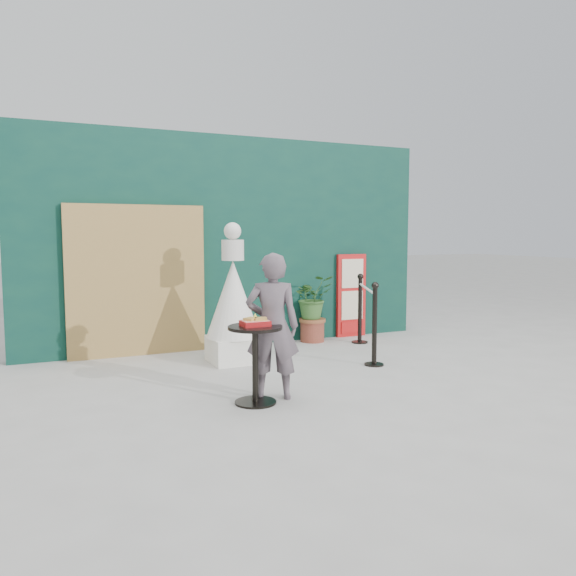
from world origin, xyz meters
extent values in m
plane|color=#ADAAA5|center=(0.00, 0.00, 0.00)|extent=(60.00, 60.00, 0.00)
cube|color=#0A312B|center=(0.00, 3.15, 1.50)|extent=(6.00, 0.30, 3.00)
cube|color=tan|center=(-1.40, 2.94, 1.00)|extent=(1.80, 0.08, 2.00)
imported|color=#62545A|center=(-0.54, 0.38, 0.72)|extent=(0.62, 0.53, 1.44)
cube|color=red|center=(1.90, 2.96, 0.65)|extent=(0.50, 0.06, 1.30)
cube|color=beige|center=(1.90, 2.92, 1.00)|extent=(0.38, 0.02, 0.45)
cube|color=beige|center=(1.90, 2.92, 0.50)|extent=(0.38, 0.02, 0.45)
cube|color=red|center=(1.90, 2.92, 0.15)|extent=(0.38, 0.02, 0.18)
cube|color=white|center=(-0.38, 2.03, 0.16)|extent=(0.59, 0.59, 0.32)
cone|color=white|center=(-0.38, 2.03, 0.80)|extent=(0.69, 0.69, 0.97)
cylinder|color=silver|center=(-0.38, 2.03, 1.42)|extent=(0.28, 0.28, 0.26)
sphere|color=white|center=(-0.38, 2.03, 1.65)|extent=(0.21, 0.21, 0.21)
cylinder|color=black|center=(-0.76, 0.29, 0.01)|extent=(0.40, 0.40, 0.02)
cylinder|color=black|center=(-0.76, 0.29, 0.36)|extent=(0.06, 0.06, 0.72)
cylinder|color=black|center=(-0.76, 0.29, 0.73)|extent=(0.52, 0.52, 0.03)
cube|color=#AB1215|center=(-0.76, 0.29, 0.78)|extent=(0.26, 0.19, 0.05)
cube|color=#F64520|center=(-0.76, 0.29, 0.80)|extent=(0.24, 0.17, 0.00)
cube|color=tan|center=(-0.80, 0.30, 0.82)|extent=(0.15, 0.14, 0.02)
cube|color=#DCB050|center=(-0.71, 0.27, 0.82)|extent=(0.13, 0.13, 0.02)
cone|color=#F3EB3F|center=(-0.74, 0.34, 0.83)|extent=(0.06, 0.06, 0.06)
cylinder|color=brown|center=(1.14, 2.82, 0.15)|extent=(0.36, 0.36, 0.30)
cylinder|color=brown|center=(1.14, 2.82, 0.32)|extent=(0.40, 0.40, 0.05)
imported|color=#36622A|center=(1.14, 2.82, 0.68)|extent=(0.59, 0.51, 0.66)
cylinder|color=black|center=(1.14, 1.13, 0.01)|extent=(0.24, 0.24, 0.02)
cylinder|color=black|center=(1.14, 1.13, 0.48)|extent=(0.06, 0.06, 0.96)
sphere|color=black|center=(1.14, 1.13, 0.99)|extent=(0.09, 0.09, 0.09)
cylinder|color=black|center=(1.74, 2.43, 0.01)|extent=(0.24, 0.24, 0.02)
cylinder|color=black|center=(1.74, 2.43, 0.48)|extent=(0.06, 0.06, 0.96)
sphere|color=black|center=(1.74, 2.43, 0.99)|extent=(0.09, 0.09, 0.09)
cylinder|color=silver|center=(1.44, 1.78, 0.88)|extent=(0.63, 1.31, 0.03)
camera|label=1|loc=(-2.66, -4.61, 1.62)|focal=35.00mm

